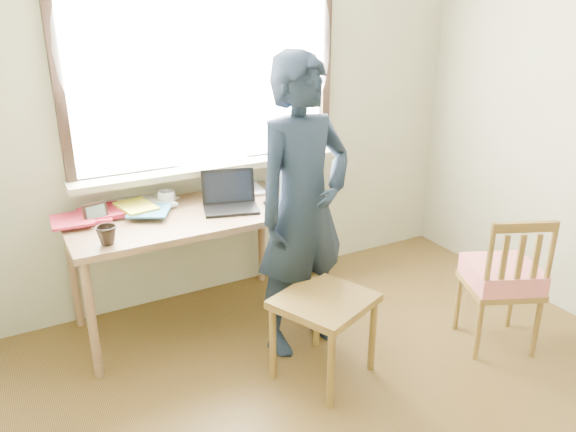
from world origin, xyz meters
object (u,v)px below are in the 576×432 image
laptop (230,199)px  mug_dark (107,235)px  desk (186,225)px  work_chair (324,310)px  person (303,209)px  mug_white (166,198)px  side_chair (502,277)px

laptop → mug_dark: bearing=-165.4°
desk → work_chair: size_ratio=2.32×
laptop → mug_dark: laptop is taller
mug_dark → person: bearing=-15.5°
desk → mug_white: (-0.05, 0.22, 0.12)m
desk → side_chair: bearing=-36.2°
desk → mug_dark: size_ratio=12.76×
desk → mug_dark: mug_dark is taller
mug_white → work_chair: 1.26m
work_chair → side_chair: size_ratio=0.70×
laptop → mug_white: bearing=142.5°
mug_white → side_chair: size_ratio=0.13×
laptop → mug_white: 0.41m
laptop → side_chair: bearing=-41.0°
mug_dark → person: size_ratio=0.06×
laptop → work_chair: laptop is taller
laptop → mug_white: laptop is taller
laptop → person: 0.55m
mug_white → work_chair: (0.51, -1.08, -0.39)m
work_chair → desk: bearing=117.9°
desk → laptop: bearing=-7.0°
mug_dark → person: person is taller
work_chair → side_chair: (1.07, -0.25, 0.05)m
mug_white → side_chair: side_chair is taller
mug_white → person: (0.57, -0.74, 0.07)m
laptop → side_chair: laptop is taller
desk → laptop: laptop is taller
mug_dark → side_chair: (2.03, -0.88, -0.35)m
desk → work_chair: desk is taller
desk → side_chair: (1.52, -1.12, -0.22)m
desk → mug_white: bearing=102.4°
desk → person: size_ratio=0.81×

